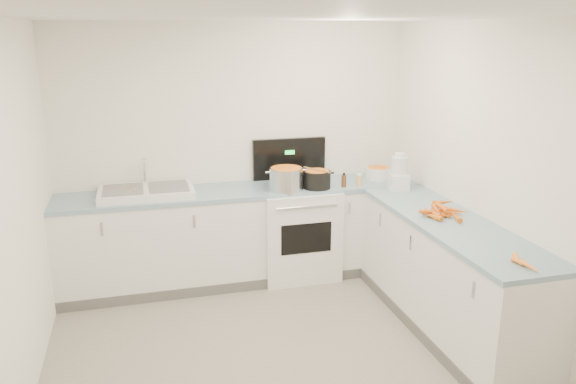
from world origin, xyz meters
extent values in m
cube|color=white|center=(0.00, 1.70, 0.45)|extent=(3.50, 0.60, 0.90)
cube|color=#83A5BA|center=(0.00, 1.70, 0.92)|extent=(3.50, 0.62, 0.04)
cube|color=white|center=(1.45, 0.30, 0.45)|extent=(0.60, 2.20, 0.90)
cube|color=#83A5BA|center=(1.45, 0.30, 0.92)|extent=(0.62, 2.20, 0.04)
cube|color=white|center=(0.55, 1.68, 0.45)|extent=(0.76, 0.65, 0.90)
cube|color=black|center=(0.55, 1.98, 1.15)|extent=(0.76, 0.05, 0.42)
cube|color=white|center=(-0.90, 1.70, 0.97)|extent=(0.86, 0.52, 0.07)
cube|color=slate|center=(-1.10, 1.70, 1.01)|extent=(0.36, 0.42, 0.01)
cube|color=slate|center=(-0.70, 1.70, 1.01)|extent=(0.36, 0.42, 0.01)
cylinder|color=silver|center=(-0.90, 1.92, 1.13)|extent=(0.03, 0.03, 0.24)
cylinder|color=silver|center=(0.40, 1.55, 1.04)|extent=(0.35, 0.35, 0.24)
cylinder|color=black|center=(0.71, 1.54, 1.02)|extent=(0.33, 0.33, 0.19)
cylinder|color=#AD7A47|center=(0.71, 1.54, 1.12)|extent=(0.18, 0.30, 0.01)
cylinder|color=white|center=(1.43, 1.71, 1.00)|extent=(0.27, 0.27, 0.12)
cylinder|color=#593319|center=(0.98, 1.51, 1.00)|extent=(0.05, 0.05, 0.12)
cylinder|color=#E5B266|center=(1.14, 1.53, 0.99)|extent=(0.06, 0.06, 0.10)
cube|color=white|center=(1.46, 1.29, 1.02)|extent=(0.21, 0.24, 0.15)
cylinder|color=silver|center=(1.46, 1.29, 1.18)|extent=(0.16, 0.16, 0.16)
cylinder|color=white|center=(1.46, 1.29, 1.28)|extent=(0.10, 0.10, 0.04)
cone|color=orange|center=(1.38, 0.45, 0.96)|extent=(0.18, 0.18, 0.04)
cone|color=orange|center=(1.44, 0.49, 0.96)|extent=(0.05, 0.21, 0.05)
cone|color=orange|center=(1.36, 0.52, 0.96)|extent=(0.07, 0.22, 0.04)
cone|color=orange|center=(1.52, 0.44, 0.96)|extent=(0.18, 0.15, 0.04)
cone|color=orange|center=(1.46, 0.45, 0.96)|extent=(0.12, 0.18, 0.04)
cone|color=orange|center=(1.47, 0.47, 0.96)|extent=(0.06, 0.20, 0.04)
cone|color=orange|center=(1.41, 0.41, 0.96)|extent=(0.18, 0.12, 0.04)
cone|color=orange|center=(1.42, 0.47, 0.96)|extent=(0.17, 0.12, 0.04)
cone|color=orange|center=(1.39, 0.41, 0.96)|extent=(0.18, 0.12, 0.04)
cone|color=orange|center=(1.32, 0.40, 0.96)|extent=(0.12, 0.20, 0.05)
cone|color=orange|center=(1.50, 0.34, 0.96)|extent=(0.09, 0.22, 0.04)
cone|color=orange|center=(1.44, 0.45, 1.00)|extent=(0.04, 0.16, 0.04)
cone|color=orange|center=(1.53, 0.59, 1.01)|extent=(0.19, 0.05, 0.05)
cone|color=orange|center=(1.40, 0.48, 0.99)|extent=(0.09, 0.20, 0.04)
cone|color=orange|center=(1.43, 0.47, 0.98)|extent=(0.18, 0.04, 0.04)
cone|color=orange|center=(1.44, 0.47, 1.01)|extent=(0.08, 0.17, 0.05)
cone|color=orange|center=(1.54, 0.43, 0.99)|extent=(0.19, 0.20, 0.05)
cone|color=orange|center=(1.32, 0.43, 0.99)|extent=(0.18, 0.09, 0.04)
cone|color=orange|center=(1.34, 0.43, 0.98)|extent=(0.09, 0.20, 0.04)
cone|color=orange|center=(1.42, -0.68, 0.96)|extent=(0.04, 0.17, 0.04)
cone|color=orange|center=(1.41, -0.62, 0.96)|extent=(0.06, 0.18, 0.04)
cone|color=orange|center=(1.42, -0.56, 0.96)|extent=(0.11, 0.17, 0.04)
cube|color=tan|center=(-1.08, 1.72, 1.02)|extent=(0.04, 0.02, 0.00)
cube|color=tan|center=(-1.02, 1.64, 1.01)|extent=(0.01, 0.03, 0.00)
cube|color=tan|center=(-1.04, 1.61, 1.02)|extent=(0.03, 0.04, 0.00)
cube|color=tan|center=(-1.20, 1.77, 1.02)|extent=(0.03, 0.03, 0.00)
cube|color=tan|center=(-1.06, 1.79, 1.02)|extent=(0.01, 0.04, 0.00)
cube|color=tan|center=(-1.00, 1.71, 1.02)|extent=(0.04, 0.05, 0.00)
cube|color=tan|center=(-1.11, 1.78, 1.02)|extent=(0.03, 0.05, 0.00)
cube|color=tan|center=(-1.12, 1.72, 1.02)|extent=(0.05, 0.04, 0.00)
cube|color=tan|center=(-1.00, 1.67, 1.02)|extent=(0.04, 0.05, 0.00)
cube|color=tan|center=(-1.21, 1.81, 1.01)|extent=(0.02, 0.05, 0.00)
camera|label=1|loc=(-0.94, -3.47, 2.40)|focal=35.00mm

